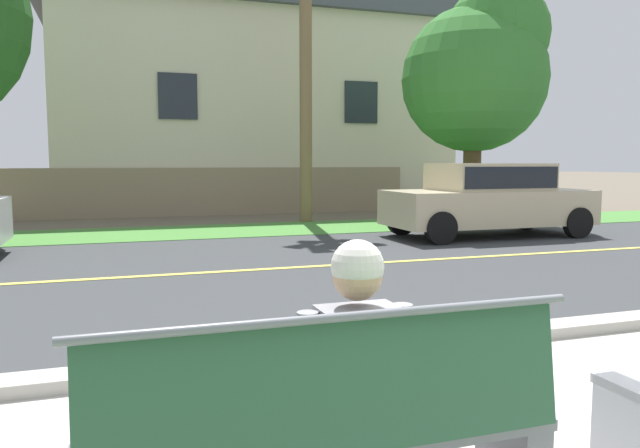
{
  "coord_description": "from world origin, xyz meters",
  "views": [
    {
      "loc": [
        -2.1,
        -2.11,
        1.57
      ],
      "look_at": [
        -0.3,
        3.21,
        1.0
      ],
      "focal_mm": 34.32,
      "sensor_mm": 36.0,
      "label": 1
    }
  ],
  "objects_px": {
    "shade_tree_left": "(480,69)",
    "car_beige_near": "(488,196)",
    "seated_person_grey": "(349,367)",
    "bench_left": "(330,435)"
  },
  "relations": [
    {
      "from": "bench_left",
      "to": "car_beige_near",
      "type": "relative_size",
      "value": 0.47
    },
    {
      "from": "car_beige_near",
      "to": "shade_tree_left",
      "type": "xyz_separation_m",
      "value": [
        1.33,
        2.48,
        3.04
      ]
    },
    {
      "from": "seated_person_grey",
      "to": "car_beige_near",
      "type": "bearing_deg",
      "value": 52.85
    },
    {
      "from": "shade_tree_left",
      "to": "car_beige_near",
      "type": "bearing_deg",
      "value": -118.22
    },
    {
      "from": "car_beige_near",
      "to": "seated_person_grey",
      "type": "bearing_deg",
      "value": -127.15
    },
    {
      "from": "bench_left",
      "to": "seated_person_grey",
      "type": "distance_m",
      "value": 0.31
    },
    {
      "from": "bench_left",
      "to": "shade_tree_left",
      "type": "height_order",
      "value": "shade_tree_left"
    },
    {
      "from": "bench_left",
      "to": "car_beige_near",
      "type": "height_order",
      "value": "car_beige_near"
    },
    {
      "from": "bench_left",
      "to": "shade_tree_left",
      "type": "xyz_separation_m",
      "value": [
        7.99,
        11.24,
        3.43
      ]
    },
    {
      "from": "bench_left",
      "to": "car_beige_near",
      "type": "xyz_separation_m",
      "value": [
        6.66,
        8.76,
        0.39
      ]
    }
  ]
}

